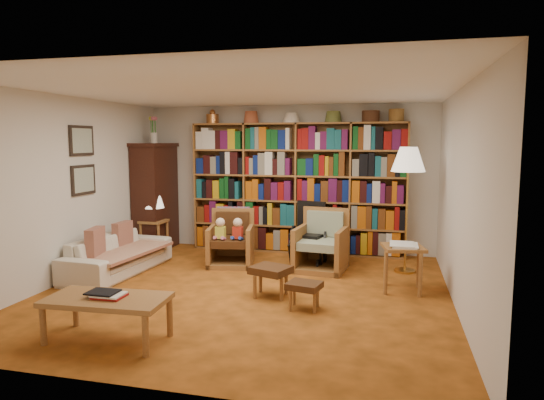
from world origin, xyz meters
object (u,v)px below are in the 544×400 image
(armchair_sage, at_px, (322,246))
(footstool_a, at_px, (271,272))
(side_table_lamp, at_px, (154,229))
(floor_lamp, at_px, (408,165))
(coffee_table, at_px, (107,302))
(side_table_papers, at_px, (403,254))
(armchair_leather, at_px, (233,241))
(wheelchair, at_px, (310,236))
(sofa, at_px, (118,254))
(footstool_b, at_px, (304,287))

(armchair_sage, height_order, footstool_a, armchair_sage)
(side_table_lamp, relative_size, floor_lamp, 0.31)
(footstool_a, xyz_separation_m, coffee_table, (-1.19, -1.65, 0.07))
(armchair_sage, relative_size, side_table_papers, 1.45)
(armchair_leather, relative_size, footstool_a, 1.58)
(coffee_table, bearing_deg, wheelchair, 67.61)
(sofa, xyz_separation_m, footstool_b, (2.88, -0.88, -0.02))
(sofa, bearing_deg, coffee_table, -147.86)
(sofa, xyz_separation_m, armchair_sage, (2.82, 0.93, 0.07))
(armchair_leather, bearing_deg, wheelchair, 13.66)
(wheelchair, relative_size, floor_lamp, 0.53)
(armchair_sage, height_order, floor_lamp, floor_lamp)
(armchair_sage, xyz_separation_m, footstool_a, (-0.42, -1.46, -0.03))
(footstool_b, bearing_deg, armchair_sage, 91.78)
(footstool_b, xyz_separation_m, coffee_table, (-1.66, -1.31, 0.12))
(armchair_leather, bearing_deg, footstool_a, -55.86)
(armchair_leather, bearing_deg, sofa, -148.11)
(floor_lamp, xyz_separation_m, coffee_table, (-2.81, -3.21, -1.19))
(wheelchair, distance_m, side_table_papers, 1.76)
(side_table_lamp, distance_m, floor_lamp, 4.29)
(sofa, bearing_deg, floor_lamp, -72.66)
(side_table_lamp, distance_m, armchair_sage, 2.94)
(armchair_sage, bearing_deg, armchair_leather, -178.43)
(armchair_sage, bearing_deg, side_table_papers, -36.62)
(wheelchair, distance_m, footstool_b, 2.08)
(armchair_leather, distance_m, armchair_sage, 1.39)
(sofa, bearing_deg, armchair_sage, -68.67)
(side_table_lamp, relative_size, wheelchair, 0.58)
(side_table_papers, height_order, footstool_b, side_table_papers)
(side_table_lamp, relative_size, footstool_a, 1.03)
(side_table_lamp, xyz_separation_m, armchair_leather, (1.54, -0.39, -0.06))
(wheelchair, bearing_deg, coffee_table, -112.39)
(floor_lamp, height_order, coffee_table, floor_lamp)
(sofa, height_order, footstool_a, sofa)
(sofa, height_order, wheelchair, wheelchair)
(side_table_papers, distance_m, footstool_b, 1.47)
(wheelchair, bearing_deg, side_table_lamp, 177.61)
(side_table_lamp, relative_size, armchair_sage, 0.63)
(floor_lamp, relative_size, footstool_b, 4.32)
(sofa, height_order, side_table_papers, side_table_papers)
(side_table_lamp, distance_m, footstool_b, 3.69)
(side_table_lamp, bearing_deg, footstool_b, -36.03)
(coffee_table, bearing_deg, armchair_leather, 85.86)
(wheelchair, xyz_separation_m, floor_lamp, (1.43, -0.15, 1.12))
(wheelchair, relative_size, coffee_table, 0.82)
(sofa, xyz_separation_m, side_table_papers, (3.97, 0.08, 0.21))
(armchair_sage, distance_m, wheelchair, 0.35)
(armchair_sage, bearing_deg, side_table_lamp, 173.03)
(side_table_lamp, relative_size, coffee_table, 0.48)
(armchair_leather, height_order, side_table_papers, armchair_leather)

